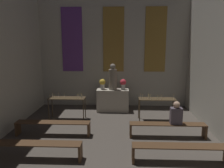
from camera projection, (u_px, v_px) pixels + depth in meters
The scene contains 12 objects.
wall_back at pixel (114, 51), 10.16m from camera, with size 7.07×0.16×5.20m.
altar at pixel (113, 100), 9.64m from camera, with size 1.39×0.57×0.98m.
statue at pixel (113, 78), 9.45m from camera, with size 0.35×0.35×1.13m.
flower_vase_left at pixel (102, 83), 9.51m from camera, with size 0.27×0.27×0.46m.
flower_vase_right at pixel (123, 84), 9.48m from camera, with size 0.27×0.27×0.46m.
candle_rack_left at pixel (67, 100), 8.53m from camera, with size 1.41×0.51×1.07m.
candle_rack_right at pixel (157, 101), 8.38m from camera, with size 1.41×0.51×1.07m.
pew_third_left at pixel (35, 147), 5.63m from camera, with size 2.41×0.36×0.46m.
pew_third_right at pixel (180, 150), 5.48m from camera, with size 2.41×0.36×0.46m.
pew_back_left at pixel (53, 125), 7.11m from camera, with size 2.41×0.36×0.46m.
pew_back_right at pixel (168, 127), 6.96m from camera, with size 2.41×0.36×0.46m.
person_seated at pixel (176, 114), 6.87m from camera, with size 0.36×0.24×0.74m.
Camera 1 is at (0.35, -0.43, 2.99)m, focal length 35.00 mm.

